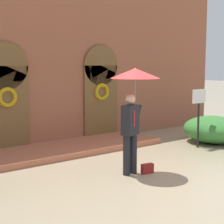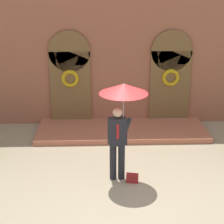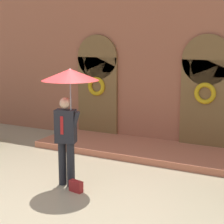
# 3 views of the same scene
# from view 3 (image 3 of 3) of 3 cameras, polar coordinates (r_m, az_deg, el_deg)

# --- Properties ---
(ground_plane) EXTENTS (80.00, 80.00, 0.00)m
(ground_plane) POSITION_cam_3_polar(r_m,az_deg,el_deg) (7.44, -6.26, -12.06)
(ground_plane) COLOR tan
(building_facade) EXTENTS (14.00, 2.30, 5.60)m
(building_facade) POSITION_cam_3_polar(r_m,az_deg,el_deg) (10.56, 6.09, 9.69)
(building_facade) COLOR #9E563D
(building_facade) RESTS_ON ground
(person_with_umbrella) EXTENTS (1.10, 1.10, 2.36)m
(person_with_umbrella) POSITION_cam_3_polar(r_m,az_deg,el_deg) (7.25, -6.57, 3.03)
(person_with_umbrella) COLOR black
(person_with_umbrella) RESTS_ON ground
(handbag) EXTENTS (0.30, 0.17, 0.22)m
(handbag) POSITION_cam_3_polar(r_m,az_deg,el_deg) (7.42, -5.50, -11.20)
(handbag) COLOR maroon
(handbag) RESTS_ON ground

